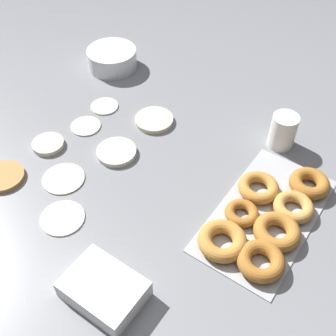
{
  "coord_description": "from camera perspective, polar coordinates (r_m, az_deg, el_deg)",
  "views": [
    {
      "loc": [
        -0.55,
        -0.55,
        0.81
      ],
      "look_at": [
        0.04,
        -0.13,
        0.04
      ],
      "focal_mm": 45.0,
      "sensor_mm": 36.0,
      "label": 1
    }
  ],
  "objects": [
    {
      "name": "pancake_2",
      "position": [
        1.11,
        -13.99,
        -1.34
      ],
      "size": [
        0.11,
        0.11,
        0.01
      ],
      "primitive_type": "cylinder",
      "color": "beige",
      "rests_on": "ground_plane"
    },
    {
      "name": "pancake_0",
      "position": [
        1.25,
        -11.1,
        5.67
      ],
      "size": [
        0.09,
        0.09,
        0.01
      ],
      "primitive_type": "cylinder",
      "color": "silver",
      "rests_on": "ground_plane"
    },
    {
      "name": "pancake_5",
      "position": [
        1.24,
        -1.89,
        6.51
      ],
      "size": [
        0.11,
        0.11,
        0.01
      ],
      "primitive_type": "cylinder",
      "color": "beige",
      "rests_on": "ground_plane"
    },
    {
      "name": "paper_cup",
      "position": [
        1.18,
        15.3,
        4.84
      ],
      "size": [
        0.07,
        0.07,
        0.1
      ],
      "color": "white",
      "rests_on": "ground_plane"
    },
    {
      "name": "pancake_1",
      "position": [
        1.31,
        -8.6,
        8.35
      ],
      "size": [
        0.08,
        0.08,
        0.01
      ],
      "primitive_type": "cylinder",
      "color": "silver",
      "rests_on": "ground_plane"
    },
    {
      "name": "pancake_4",
      "position": [
        1.16,
        -21.41,
        -1.08
      ],
      "size": [
        0.11,
        0.11,
        0.01
      ],
      "primitive_type": "cylinder",
      "color": "#B27F42",
      "rests_on": "ground_plane"
    },
    {
      "name": "pancake_3",
      "position": [
        1.03,
        -14.24,
        -6.43
      ],
      "size": [
        0.11,
        0.11,
        0.01
      ],
      "primitive_type": "cylinder",
      "color": "silver",
      "rests_on": "ground_plane"
    },
    {
      "name": "batter_bowl",
      "position": [
        1.47,
        -7.58,
        14.49
      ],
      "size": [
        0.16,
        0.16,
        0.06
      ],
      "color": "white",
      "rests_on": "ground_plane"
    },
    {
      "name": "donut_tray",
      "position": [
        1.01,
        13.21,
        -6.59
      ],
      "size": [
        0.39,
        0.21,
        0.04
      ],
      "color": "#ADAFB5",
      "rests_on": "ground_plane"
    },
    {
      "name": "pancake_6",
      "position": [
        1.15,
        -6.99,
        2.15
      ],
      "size": [
        0.11,
        0.11,
        0.01
      ],
      "primitive_type": "cylinder",
      "color": "silver",
      "rests_on": "ground_plane"
    },
    {
      "name": "pancake_7",
      "position": [
        1.21,
        -15.93,
        3.11
      ],
      "size": [
        0.09,
        0.09,
        0.01
      ],
      "primitive_type": "cylinder",
      "color": "beige",
      "rests_on": "ground_plane"
    },
    {
      "name": "ground_plane",
      "position": [
        1.12,
        -6.68,
        0.27
      ],
      "size": [
        3.0,
        3.0,
        0.0
      ],
      "primitive_type": "plane",
      "color": "gray"
    },
    {
      "name": "container_stack",
      "position": [
        0.89,
        -8.66,
        -15.95
      ],
      "size": [
        0.12,
        0.16,
        0.05
      ],
      "color": "white",
      "rests_on": "ground_plane"
    }
  ]
}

